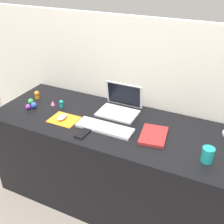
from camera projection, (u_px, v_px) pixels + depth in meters
The scene contains 16 objects.
ground_plane at pixel (113, 196), 2.39m from camera, with size 6.00×6.00×0.00m, color slate.
back_wall at pixel (133, 104), 2.33m from camera, with size 3.06×0.05×1.43m, color silver.
desk at pixel (113, 162), 2.21m from camera, with size 1.86×0.68×0.74m, color black.
laptop at pixel (121, 105), 2.15m from camera, with size 0.30×0.25×0.21m.
keyboard at pixel (105, 128), 1.95m from camera, with size 0.41×0.13×0.02m, color silver.
mousepad at pixel (64, 119), 2.06m from camera, with size 0.21×0.17×0.00m, color orange.
mouse at pixel (62, 117), 2.06m from camera, with size 0.06×0.10×0.03m, color silver.
cell_phone at pixel (83, 133), 1.90m from camera, with size 0.06×0.13×0.01m, color black.
notebook_pad at pixel (154, 135), 1.87m from camera, with size 0.17×0.24×0.02m, color maroon.
coffee_mug at pixel (208, 155), 1.63m from camera, with size 0.07×0.07×0.09m, color teal.
toy_figurine_pink at pixel (53, 103), 2.26m from camera, with size 0.04×0.04×0.04m, color pink.
toy_figurine_green at pixel (31, 101), 2.27m from camera, with size 0.04×0.04×0.05m, color green.
toy_figurine_orange at pixel (37, 94), 2.35m from camera, with size 0.04×0.04×0.07m.
toy_figurine_teal at pixel (61, 103), 2.22m from camera, with size 0.03×0.03×0.06m.
toy_figurine_blue at pixel (34, 105), 2.21m from camera, with size 0.05×0.05×0.05m, color blue.
toy_figurine_purple at pixel (28, 107), 2.19m from camera, with size 0.04×0.04×0.04m, color purple.
Camera 1 is at (0.73, -1.55, 1.81)m, focal length 44.47 mm.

